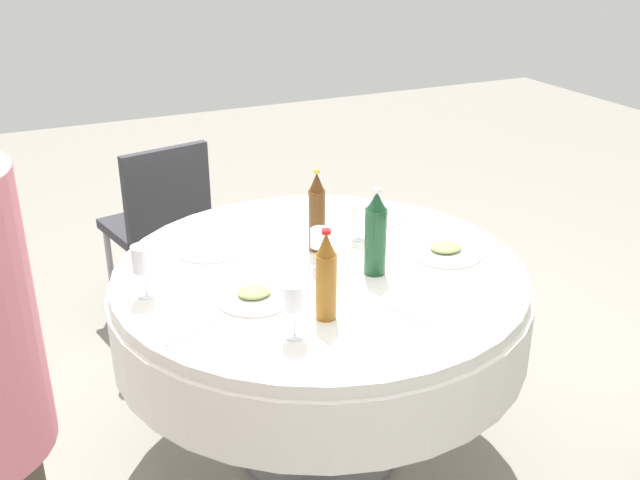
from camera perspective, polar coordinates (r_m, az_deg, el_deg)
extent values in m
plane|color=gray|center=(2.81, 0.00, -15.79)|extent=(10.00, 10.00, 0.00)
cylinder|color=white|center=(2.41, 0.00, -2.52)|extent=(1.33, 1.33, 0.04)
cylinder|color=white|center=(2.47, 0.00, -5.22)|extent=(1.36, 1.36, 0.22)
cylinder|color=slate|center=(2.66, 0.00, -11.81)|extent=(0.14, 0.14, 0.48)
cylinder|color=slate|center=(2.80, 0.00, -15.56)|extent=(0.56, 0.56, 0.03)
cylinder|color=#8C5619|center=(2.07, 0.47, -3.60)|extent=(0.06, 0.06, 0.20)
cone|color=#8C5619|center=(2.01, 0.48, -0.33)|extent=(0.05, 0.05, 0.06)
cylinder|color=red|center=(2.00, 0.48, 0.66)|extent=(0.03, 0.03, 0.01)
cylinder|color=#593314|center=(2.48, -0.24, 1.50)|extent=(0.06, 0.06, 0.21)
cone|color=#593314|center=(2.43, -0.25, 4.50)|extent=(0.05, 0.05, 0.06)
cylinder|color=gold|center=(2.42, -0.25, 5.32)|extent=(0.02, 0.02, 0.01)
cylinder|color=#194728|center=(2.33, 4.28, -0.11)|extent=(0.07, 0.07, 0.22)
cone|color=#194728|center=(2.28, 4.38, 3.03)|extent=(0.06, 0.06, 0.06)
cylinder|color=silver|center=(2.26, 4.41, 3.82)|extent=(0.03, 0.03, 0.01)
cylinder|color=white|center=(2.29, -13.17, -4.14)|extent=(0.06, 0.06, 0.00)
cylinder|color=white|center=(2.27, -13.26, -3.21)|extent=(0.01, 0.01, 0.08)
cylinder|color=white|center=(2.24, -13.45, -1.40)|extent=(0.07, 0.07, 0.08)
cylinder|color=white|center=(2.61, 2.98, 0.13)|extent=(0.06, 0.06, 0.00)
cylinder|color=white|center=(2.60, 3.00, 0.80)|extent=(0.01, 0.01, 0.06)
cylinder|color=white|center=(2.57, 3.03, 2.09)|extent=(0.06, 0.06, 0.06)
cylinder|color=white|center=(2.40, -0.01, -2.06)|extent=(0.06, 0.06, 0.00)
cylinder|color=white|center=(2.39, -0.01, -1.28)|extent=(0.01, 0.01, 0.07)
cylinder|color=white|center=(2.36, -0.02, 0.16)|extent=(0.06, 0.06, 0.06)
cylinder|color=white|center=(2.03, -1.98, -7.34)|extent=(0.06, 0.06, 0.00)
cylinder|color=white|center=(2.01, -2.00, -6.28)|extent=(0.01, 0.01, 0.08)
cylinder|color=white|center=(1.97, -2.03, -4.32)|extent=(0.07, 0.07, 0.07)
cylinder|color=white|center=(2.52, 9.62, -0.91)|extent=(0.24, 0.24, 0.02)
ellipsoid|color=#8C9E59|center=(2.52, 9.65, -0.54)|extent=(0.11, 0.10, 0.02)
cylinder|color=white|center=(2.79, 4.35, 1.86)|extent=(0.20, 0.20, 0.02)
ellipsoid|color=#8C9E59|center=(2.79, 4.36, 2.20)|extent=(0.09, 0.08, 0.02)
cylinder|color=white|center=(2.21, -5.06, -4.40)|extent=(0.22, 0.22, 0.02)
ellipsoid|color=#8C9E59|center=(2.20, -5.07, -3.98)|extent=(0.10, 0.09, 0.02)
cylinder|color=white|center=(2.56, -8.35, -0.48)|extent=(0.25, 0.25, 0.02)
cube|color=silver|center=(2.83, -3.68, 2.07)|extent=(0.11, 0.16, 0.00)
cube|color=silver|center=(2.07, -9.77, -7.00)|extent=(0.17, 0.09, 0.00)
cube|color=silver|center=(2.14, 6.53, -5.62)|extent=(0.06, 0.18, 0.00)
cube|color=#2D2D33|center=(3.54, -12.64, 1.02)|extent=(0.48, 0.48, 0.04)
cube|color=#2D2D33|center=(3.32, -11.63, 3.41)|extent=(0.40, 0.12, 0.42)
cylinder|color=gray|center=(3.84, -11.14, -0.83)|extent=(0.03, 0.03, 0.43)
cylinder|color=gray|center=(3.73, -15.79, -2.14)|extent=(0.03, 0.03, 0.43)
cylinder|color=gray|center=(3.57, -8.67, -2.66)|extent=(0.03, 0.03, 0.43)
cylinder|color=gray|center=(3.44, -13.63, -4.15)|extent=(0.03, 0.03, 0.43)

